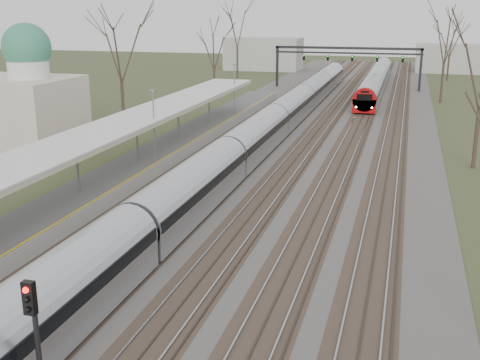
# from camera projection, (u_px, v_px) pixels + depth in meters

# --- Properties ---
(track_bed) EXTENTS (24.00, 160.00, 0.22)m
(track_bed) POSITION_uv_depth(u_px,v_px,m) (314.00, 126.00, 59.72)
(track_bed) COLOR #474442
(track_bed) RESTS_ON ground
(platform) EXTENTS (3.50, 69.00, 1.00)m
(platform) POSITION_uv_depth(u_px,v_px,m) (158.00, 156.00, 45.79)
(platform) COLOR #9E9B93
(platform) RESTS_ON ground
(canopy) EXTENTS (4.10, 50.00, 3.11)m
(canopy) POSITION_uv_depth(u_px,v_px,m) (129.00, 122.00, 40.67)
(canopy) COLOR slate
(canopy) RESTS_ON platform
(dome_building) EXTENTS (10.00, 8.00, 10.30)m
(dome_building) POSITION_uv_depth(u_px,v_px,m) (14.00, 106.00, 48.63)
(dome_building) COLOR beige
(dome_building) RESTS_ON ground
(signal_gantry) EXTENTS (21.00, 0.59, 6.08)m
(signal_gantry) POSITION_uv_depth(u_px,v_px,m) (348.00, 55.00, 86.16)
(signal_gantry) COLOR black
(signal_gantry) RESTS_ON ground
(tree_west_far) EXTENTS (5.50, 5.50, 11.33)m
(tree_west_far) POSITION_uv_depth(u_px,v_px,m) (120.00, 46.00, 55.50)
(tree_west_far) COLOR #2D231C
(tree_west_far) RESTS_ON ground
(train_near) EXTENTS (2.62, 90.21, 3.05)m
(train_near) POSITION_uv_depth(u_px,v_px,m) (275.00, 121.00, 54.59)
(train_near) COLOR #B2B5BD
(train_near) RESTS_ON ground
(train_far) EXTENTS (2.62, 45.21, 3.05)m
(train_far) POSITION_uv_depth(u_px,v_px,m) (376.00, 80.00, 86.19)
(train_far) COLOR #B2B5BD
(train_far) RESTS_ON ground
(signal_post) EXTENTS (0.35, 0.45, 4.10)m
(signal_post) POSITION_uv_depth(u_px,v_px,m) (34.00, 325.00, 16.98)
(signal_post) COLOR black
(signal_post) RESTS_ON ground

